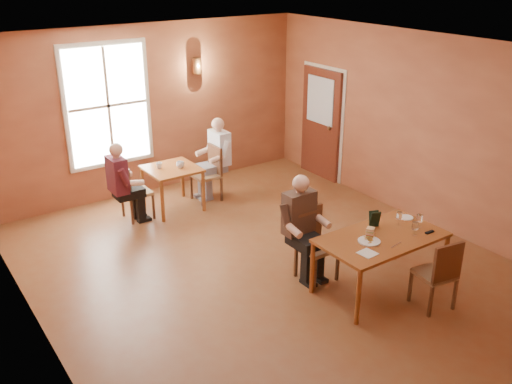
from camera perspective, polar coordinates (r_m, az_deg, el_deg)
ground at (r=8.11m, az=0.81°, el=-7.31°), size 6.00×7.00×0.01m
wall_back at (r=10.40m, az=-10.45°, el=8.09°), size 6.00×0.04×3.00m
wall_front at (r=5.29m, az=23.55°, el=-8.25°), size 6.00×0.04×3.00m
wall_left at (r=6.36m, az=-21.81°, el=-2.72°), size 0.04×7.00×3.00m
wall_right at (r=9.45m, az=15.98°, el=6.11°), size 0.04×7.00×3.00m
ceiling at (r=7.10m, az=0.94°, el=14.14°), size 6.00×7.00×0.04m
window at (r=10.02m, az=-14.59°, el=8.36°), size 1.36×0.10×1.96m
door at (r=11.07m, az=6.45°, el=6.78°), size 0.12×1.04×2.10m
wall_sconce at (r=10.56m, az=-5.95°, el=12.44°), size 0.16×0.16×0.28m
main_table at (r=7.57m, az=12.23°, el=-6.92°), size 1.63×0.91×0.76m
chair_diner_main at (r=7.61m, az=6.15°, el=-5.38°), size 0.43×0.43×0.98m
diner_main at (r=7.50m, az=6.36°, el=-4.12°), size 0.55×0.55×1.38m
chair_empty at (r=7.35m, az=17.44°, el=-7.68°), size 0.48×0.48×0.94m
plate_food at (r=7.21m, az=11.25°, el=-4.79°), size 0.36×0.36×0.04m
sandwich at (r=7.29m, az=11.35°, el=-4.11°), size 0.13×0.13×0.12m
goblet_a at (r=7.70m, az=14.10°, el=-2.53°), size 0.10×0.10×0.20m
goblet_b at (r=7.71m, az=16.01°, el=-2.75°), size 0.09×0.09×0.20m
goblet_c at (r=7.47m, az=15.60°, el=-3.51°), size 0.10×0.10×0.21m
menu_stand at (r=7.58m, az=11.76°, el=-2.65°), size 0.15×0.11×0.22m
knife at (r=7.22m, az=13.86°, el=-5.15°), size 0.22×0.05×0.00m
napkin at (r=6.95m, az=11.09°, el=-6.03°), size 0.21×0.21×0.01m
side_plate at (r=7.97m, az=14.81°, el=-2.48°), size 0.20×0.20×0.01m
sunglasses at (r=7.64m, az=16.96°, el=-3.85°), size 0.14×0.04×0.02m
second_table at (r=9.81m, az=-8.31°, el=0.37°), size 0.84×0.84×0.74m
chair_diner_white at (r=10.04m, az=-5.04°, el=1.79°), size 0.43×0.43×0.98m
diner_white at (r=9.98m, az=-4.93°, el=2.91°), size 0.55×0.55×1.38m
chair_diner_maroon at (r=9.53m, az=-11.83°, el=0.10°), size 0.42×0.42×0.95m
diner_maroon at (r=9.45m, az=-12.09°, el=1.13°), size 0.53×0.53×1.33m
cup_a at (r=9.64m, az=-7.58°, el=2.72°), size 0.17×0.17×0.10m
cup_b at (r=9.67m, az=-9.67°, el=2.64°), size 0.13×0.13×0.10m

